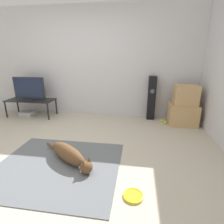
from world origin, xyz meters
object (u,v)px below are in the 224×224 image
object	(u,v)px
floor_speaker	(152,98)
tennis_ball_by_boxes	(165,122)
frisbee	(133,196)
tv_stand	(31,101)
cardboard_box_upper	(186,95)
dog	(70,155)
game_console	(27,113)
tennis_ball_near_speaker	(162,120)
cardboard_box_lower	(182,114)
tv	(29,89)

from	to	relation	value
floor_speaker	tennis_ball_by_boxes	distance (m)	0.64
frisbee	tv_stand	distance (m)	3.50
cardboard_box_upper	tv_stand	world-z (taller)	cardboard_box_upper
tv_stand	tennis_ball_by_boxes	distance (m)	3.26
tv_stand	dog	bearing A→B (deg)	-46.72
dog	game_console	distance (m)	2.62
tennis_ball_near_speaker	game_console	distance (m)	3.36
dog	floor_speaker	distance (m)	2.40
game_console	floor_speaker	bearing A→B (deg)	3.65
cardboard_box_lower	tv	distance (m)	3.63
floor_speaker	tv	size ratio (longest dim) A/B	1.29
tv_stand	tennis_ball_near_speaker	size ratio (longest dim) A/B	17.41
cardboard_box_lower	frisbee	bearing A→B (deg)	-113.36
tv_stand	tv	distance (m)	0.31
game_console	dog	bearing A→B (deg)	-44.41
cardboard_box_upper	tv	xyz separation A→B (m)	(-3.61, 0.02, 0.03)
cardboard_box_lower	game_console	world-z (taller)	cardboard_box_lower
floor_speaker	tv_stand	distance (m)	2.94
dog	tennis_ball_by_boxes	xyz separation A→B (m)	(1.54, 1.73, -0.09)
floor_speaker	game_console	bearing A→B (deg)	-176.35
tennis_ball_near_speaker	game_console	xyz separation A→B (m)	(-3.36, -0.02, 0.02)
cardboard_box_lower	game_console	distance (m)	3.77
dog	cardboard_box_upper	size ratio (longest dim) A/B	1.94
dog	frisbee	world-z (taller)	dog
dog	frisbee	xyz separation A→B (m)	(0.91, -0.51, -0.11)
cardboard_box_upper	tennis_ball_by_boxes	bearing A→B (deg)	-171.95
tennis_ball_by_boxes	tv	bearing A→B (deg)	178.67
frisbee	cardboard_box_upper	bearing A→B (deg)	66.36
frisbee	cardboard_box_upper	size ratio (longest dim) A/B	0.47
dog	tv	distance (m)	2.54
tv	game_console	world-z (taller)	tv
floor_speaker	tv	bearing A→B (deg)	-175.70
dog	cardboard_box_upper	xyz separation A→B (m)	(1.91, 1.78, 0.53)
frisbee	cardboard_box_lower	world-z (taller)	cardboard_box_lower
cardboard_box_lower	cardboard_box_upper	distance (m)	0.43
dog	floor_speaker	xyz separation A→B (m)	(1.23, 2.03, 0.38)
frisbee	game_console	distance (m)	3.63
cardboard_box_lower	tv	world-z (taller)	tv
dog	tennis_ball_near_speaker	distance (m)	2.38
floor_speaker	tennis_ball_by_boxes	xyz separation A→B (m)	(0.31, -0.30, -0.47)
floor_speaker	cardboard_box_lower	bearing A→B (deg)	-19.68
cardboard_box_upper	tv	distance (m)	3.61
cardboard_box_lower	tv_stand	bearing A→B (deg)	179.74
floor_speaker	tennis_ball_near_speaker	bearing A→B (deg)	-33.81
tv_stand	tennis_ball_by_boxes	xyz separation A→B (m)	(3.24, -0.07, -0.35)
dog	tv	world-z (taller)	tv
tv	frisbee	bearing A→B (deg)	-41.58
frisbee	tennis_ball_by_boxes	bearing A→B (deg)	74.30
cardboard_box_upper	tv_stand	xyz separation A→B (m)	(-3.61, 0.02, -0.28)
cardboard_box_upper	game_console	xyz separation A→B (m)	(-3.78, 0.04, -0.61)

